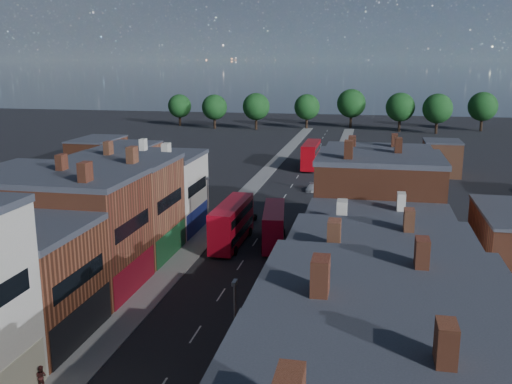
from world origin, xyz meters
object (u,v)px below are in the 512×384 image
at_px(car_3, 312,188).
at_px(car_2, 246,219).
at_px(bus_1, 274,225).
at_px(ped_3, 273,311).
at_px(bus_0, 232,222).
at_px(bus_2, 311,154).
at_px(ped_1, 41,376).

bearing_deg(car_3, car_2, -104.01).
bearing_deg(bus_1, ped_3, -88.44).
height_order(bus_0, bus_2, bus_2).
relative_size(bus_2, ped_3, 7.74).
xyz_separation_m(bus_1, ped_3, (3.33, -19.94, -1.50)).
distance_m(bus_1, car_2, 10.06).
height_order(bus_1, bus_2, bus_2).
xyz_separation_m(car_3, ped_3, (1.88, -49.22, 0.34)).
bearing_deg(car_2, bus_1, -50.33).
height_order(bus_1, ped_1, bus_1).
xyz_separation_m(bus_0, car_2, (-0.37, 9.26, -2.11)).
height_order(bus_1, ped_3, bus_1).
relative_size(car_2, ped_3, 2.76).
bearing_deg(car_2, ped_1, -88.92).
height_order(bus_2, ped_1, bus_2).
xyz_separation_m(ped_1, ped_3, (13.38, 12.96, 0.00)).
bearing_deg(ped_1, bus_0, -96.70).
xyz_separation_m(bus_0, bus_1, (4.87, 0.86, -0.31)).
distance_m(bus_2, ped_1, 83.15).
bearing_deg(bus_2, ped_1, -96.15).
bearing_deg(ped_1, bus_1, -104.50).
height_order(bus_0, ped_1, bus_0).
height_order(car_2, ped_1, ped_1).
relative_size(bus_0, car_2, 2.71).
relative_size(bus_0, bus_1, 1.11).
bearing_deg(ped_3, bus_2, 27.33).
relative_size(car_2, car_3, 1.12).
height_order(ped_1, ped_3, ped_3).
xyz_separation_m(bus_0, bus_2, (4.02, 50.58, 0.10)).
height_order(bus_0, car_3, bus_0).
bearing_deg(car_2, ped_3, -65.45).
distance_m(bus_1, car_3, 29.38).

